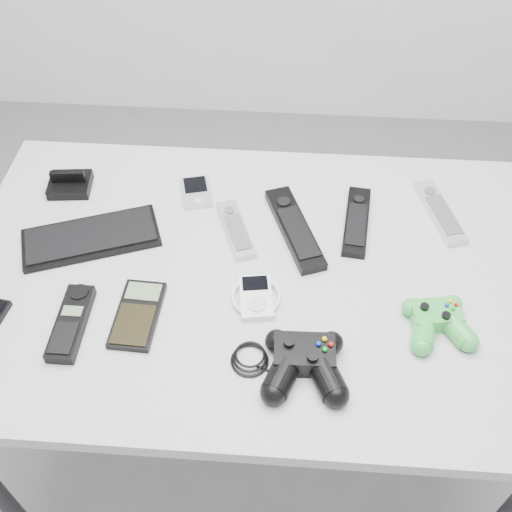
# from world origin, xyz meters

# --- Properties ---
(floor) EXTENTS (3.50, 3.50, 0.00)m
(floor) POSITION_xyz_m (0.00, 0.00, 0.00)
(floor) COLOR slate
(floor) RESTS_ON ground
(desk) EXTENTS (1.20, 0.77, 0.80)m
(desk) POSITION_xyz_m (-0.05, 0.05, 0.73)
(desk) COLOR #A2A2A5
(desk) RESTS_ON floor
(pda_keyboard) EXTENTS (0.31, 0.21, 0.02)m
(pda_keyboard) POSITION_xyz_m (-0.39, 0.11, 0.81)
(pda_keyboard) COLOR black
(pda_keyboard) RESTS_ON desk
(dock_bracket) EXTENTS (0.10, 0.09, 0.05)m
(dock_bracket) POSITION_xyz_m (-0.48, 0.27, 0.83)
(dock_bracket) COLOR black
(dock_bracket) RESTS_ON desk
(pda) EXTENTS (0.08, 0.11, 0.02)m
(pda) POSITION_xyz_m (-0.19, 0.27, 0.81)
(pda) COLOR #B2B4BA
(pda) RESTS_ON desk
(remote_silver_a) EXTENTS (0.10, 0.17, 0.02)m
(remote_silver_a) POSITION_xyz_m (-0.09, 0.16, 0.81)
(remote_silver_a) COLOR #B2B4BA
(remote_silver_a) RESTS_ON desk
(remote_black_a) EXTENTS (0.14, 0.25, 0.02)m
(remote_black_a) POSITION_xyz_m (0.04, 0.17, 0.82)
(remote_black_a) COLOR black
(remote_black_a) RESTS_ON desk
(remote_black_b) EXTENTS (0.07, 0.21, 0.02)m
(remote_black_b) POSITION_xyz_m (0.17, 0.20, 0.81)
(remote_black_b) COLOR black
(remote_black_b) RESTS_ON desk
(remote_silver_b) EXTENTS (0.10, 0.20, 0.02)m
(remote_silver_b) POSITION_xyz_m (0.36, 0.24, 0.81)
(remote_silver_b) COLOR #B9B8C0
(remote_silver_b) RESTS_ON desk
(cordless_handset) EXTENTS (0.05, 0.17, 0.03)m
(cordless_handset) POSITION_xyz_m (-0.37, -0.11, 0.82)
(cordless_handset) COLOR black
(cordless_handset) RESTS_ON desk
(calculator) EXTENTS (0.09, 0.16, 0.02)m
(calculator) POSITION_xyz_m (-0.25, -0.08, 0.81)
(calculator) COLOR black
(calculator) RESTS_ON desk
(mp3_player) EXTENTS (0.11, 0.12, 0.02)m
(mp3_player) POSITION_xyz_m (-0.03, -0.02, 0.81)
(mp3_player) COLOR white
(mp3_player) RESTS_ON desk
(controller_black) EXTENTS (0.26, 0.17, 0.05)m
(controller_black) POSITION_xyz_m (0.06, -0.17, 0.83)
(controller_black) COLOR black
(controller_black) RESTS_ON desk
(controller_green) EXTENTS (0.14, 0.15, 0.04)m
(controller_green) POSITION_xyz_m (0.31, -0.06, 0.83)
(controller_green) COLOR green
(controller_green) RESTS_ON desk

